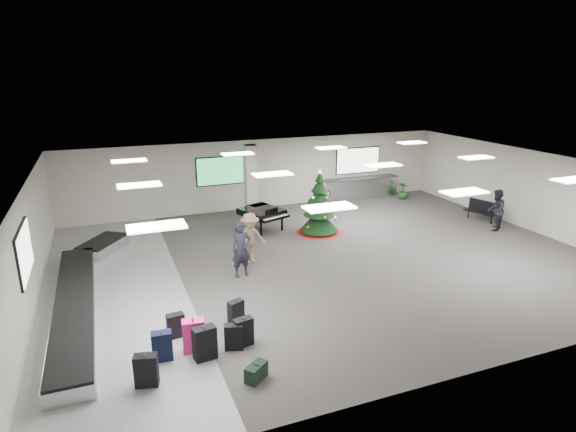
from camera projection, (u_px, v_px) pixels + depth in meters
name	position (u px, v px, depth m)	size (l,w,h in m)	color
ground	(328.00, 259.00, 16.58)	(18.00, 18.00, 0.00)	#383533
room_envelope	(311.00, 190.00, 16.36)	(18.02, 14.02, 3.21)	beige
baggage_carousel	(82.00, 291.00, 13.70)	(2.28, 9.71, 0.43)	silver
service_counter	(360.00, 188.00, 24.08)	(4.05, 0.65, 1.08)	silver
suitcase_0	(205.00, 343.00, 10.78)	(0.54, 0.36, 0.81)	black
suitcase_1	(243.00, 332.00, 11.32)	(0.49, 0.32, 0.72)	black
pink_suitcase	(194.00, 336.00, 11.06)	(0.54, 0.36, 0.82)	#FF2183
suitcase_3	(236.00, 312.00, 12.37)	(0.46, 0.36, 0.62)	black
navy_suitcase	(162.00, 346.00, 10.75)	(0.47, 0.29, 0.71)	black
suitcase_5	(146.00, 370.00, 9.87)	(0.52, 0.37, 0.73)	black
green_duffel	(256.00, 372.00, 10.12)	(0.58, 0.53, 0.37)	black
suitcase_7	(234.00, 337.00, 11.19)	(0.48, 0.34, 0.64)	black
suitcase_8	(176.00, 326.00, 11.69)	(0.44, 0.28, 0.63)	black
christmas_tree	(319.00, 211.00, 19.03)	(1.81, 1.81, 2.59)	maroon
grand_piano	(263.00, 213.00, 19.38)	(1.88, 2.14, 1.02)	black
bench	(482.00, 210.00, 20.63)	(0.83, 1.45, 0.87)	black
traveler_a	(241.00, 249.00, 14.98)	(0.65, 0.43, 1.78)	black
traveler_b	(250.00, 238.00, 16.04)	(1.12, 0.64, 1.74)	#8D7457
traveler_bench	(496.00, 210.00, 19.31)	(0.82, 0.64, 1.69)	black
potted_plant_left	(327.00, 198.00, 22.86)	(0.44, 0.35, 0.79)	#15431C
potted_plant_right	(403.00, 191.00, 24.09)	(0.48, 0.48, 0.85)	#15431C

